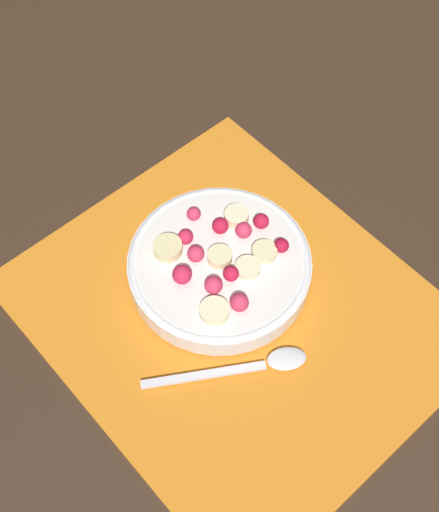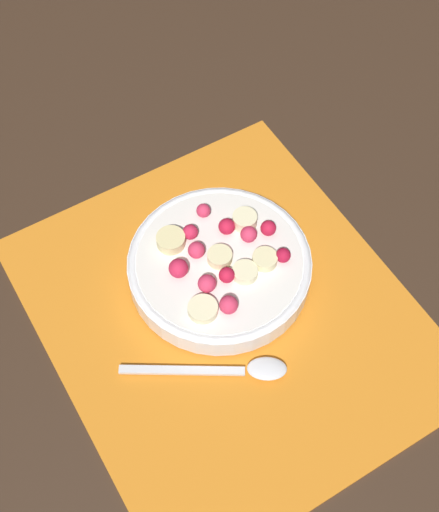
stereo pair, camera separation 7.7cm
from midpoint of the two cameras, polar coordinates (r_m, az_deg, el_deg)
name	(u,v)px [view 2 (the right image)]	position (r m, az deg, el deg)	size (l,w,h in m)	color
ground_plane	(227,314)	(0.79, 3.39, -4.90)	(3.00, 3.00, 0.00)	#382619
placemat	(227,313)	(0.78, 3.40, -4.80)	(0.44, 0.38, 0.01)	orange
fruit_bowl	(220,265)	(0.79, 2.80, -0.92)	(0.20, 0.20, 0.05)	white
spoon	(235,371)	(0.75, 4.21, -9.39)	(0.11, 0.15, 0.01)	silver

